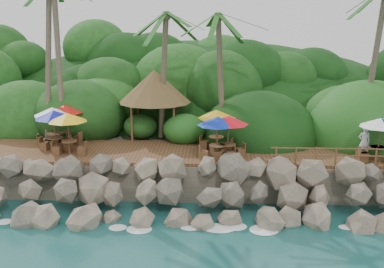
{
  "coord_description": "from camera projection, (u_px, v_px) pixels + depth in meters",
  "views": [
    {
      "loc": [
        1.18,
        -21.15,
        10.26
      ],
      "look_at": [
        0.0,
        6.0,
        3.4
      ],
      "focal_mm": 43.08,
      "sensor_mm": 36.0,
      "label": 1
    }
  ],
  "objects": [
    {
      "name": "palapa",
      "position": [
        155.0,
        86.0,
        31.08
      ],
      "size": [
        4.93,
        4.93,
        4.6
      ],
      "color": "brown",
      "rests_on": "ground"
    },
    {
      "name": "ground",
      "position": [
        187.0,
        229.0,
        23.04
      ],
      "size": [
        140.0,
        140.0,
        0.0
      ],
      "primitive_type": "plane",
      "color": "#19514F",
      "rests_on": "ground"
    },
    {
      "name": "land_base",
      "position": [
        197.0,
        132.0,
        38.29
      ],
      "size": [
        32.0,
        25.2,
        2.1
      ],
      "primitive_type": "cube",
      "color": "gray",
      "rests_on": "ground"
    },
    {
      "name": "seawall",
      "position": [
        189.0,
        193.0,
        24.7
      ],
      "size": [
        29.0,
        4.0,
        2.3
      ],
      "primitive_type": null,
      "color": "gray",
      "rests_on": "ground"
    },
    {
      "name": "waiter",
      "position": [
        364.0,
        142.0,
        26.81
      ],
      "size": [
        0.7,
        0.48,
        1.89
      ],
      "primitive_type": "imported",
      "rotation": [
        0.0,
        0.0,
        3.11
      ],
      "color": "white",
      "rests_on": "terrace"
    },
    {
      "name": "dining_clusters",
      "position": [
        201.0,
        119.0,
        27.33
      ],
      "size": [
        22.94,
        5.54,
        2.54
      ],
      "color": "brown",
      "rests_on": "terrace"
    },
    {
      "name": "terrace",
      "position": [
        192.0,
        153.0,
        28.32
      ],
      "size": [
        26.0,
        5.0,
        0.2
      ],
      "primitive_type": "cube",
      "color": "brown",
      "rests_on": "land_base"
    },
    {
      "name": "jungle_foliage",
      "position": [
        197.0,
        147.0,
        37.58
      ],
      "size": [
        44.0,
        16.0,
        12.0
      ],
      "primitive_type": null,
      "color": "#143811",
      "rests_on": "ground"
    },
    {
      "name": "foam_line",
      "position": [
        187.0,
        226.0,
        23.33
      ],
      "size": [
        25.2,
        0.8,
        0.06
      ],
      "color": "white",
      "rests_on": "ground"
    },
    {
      "name": "jungle_hill",
      "position": [
        200.0,
        124.0,
        45.81
      ],
      "size": [
        44.8,
        28.0,
        15.4
      ],
      "primitive_type": "ellipsoid",
      "color": "#143811",
      "rests_on": "ground"
    },
    {
      "name": "railing",
      "position": [
        346.0,
        155.0,
        25.5
      ],
      "size": [
        8.3,
        0.1,
        1.0
      ],
      "color": "brown",
      "rests_on": "terrace"
    }
  ]
}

